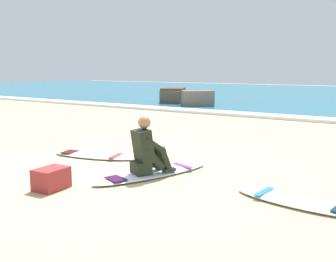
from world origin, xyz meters
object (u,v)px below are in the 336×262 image
at_px(surfer_seated, 147,151).
at_px(surfboard_spare_near, 94,155).
at_px(beach_bag, 51,179).
at_px(surfboard_main, 153,173).
at_px(surfboard_spare_far, 299,202).

bearing_deg(surfer_seated, surfboard_spare_near, 162.89).
distance_m(surfboard_spare_near, beach_bag, 2.14).
distance_m(surfboard_main, surfer_seated, 0.42).
height_order(surfboard_spare_near, beach_bag, beach_bag).
xyz_separation_m(surfer_seated, surfboard_spare_far, (2.46, 0.06, -0.40)).
xyz_separation_m(surfboard_spare_near, beach_bag, (1.01, -1.89, 0.12)).
bearing_deg(surfboard_main, beach_bag, -118.63).
height_order(surfer_seated, beach_bag, surfer_seated).
xyz_separation_m(surfboard_main, surfer_seated, (-0.03, -0.13, 0.40)).
bearing_deg(surfboard_main, surfer_seated, -101.21).
bearing_deg(surfboard_main, surfboard_spare_near, 166.87).
bearing_deg(beach_bag, surfboard_main, 61.37).
relative_size(surfboard_main, surfer_seated, 2.47).
height_order(surfboard_main, surfboard_spare_near, same).
distance_m(surfboard_main, surfboard_spare_near, 1.86).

